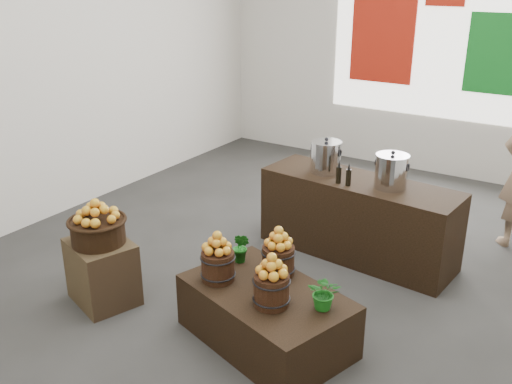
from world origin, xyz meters
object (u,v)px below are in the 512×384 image
Objects in this scene: crate at (103,272)px; display_table at (266,315)px; stock_pot_center at (391,172)px; wicker_basket at (98,231)px; counter at (358,218)px; stock_pot_left at (326,158)px.

display_table is (1.48, 0.27, -0.06)m from crate.
crate is at bearing -132.52° from stock_pot_center.
crate is 1.25× the size of wicker_basket.
crate is 1.51m from display_table.
counter is at bearing 174.81° from stock_pot_center.
counter is at bearing 53.17° from crate.
stock_pot_center reaches higher than display_table.
display_table is 1.86m from stock_pot_center.
wicker_basket is at bearing -152.76° from display_table.
wicker_basket is 2.31m from stock_pot_left.
stock_pot_left is at bearing -180.00° from counter.
wicker_basket is at bearing 0.00° from crate.
wicker_basket reaches higher than display_table.
stock_pot_left is at bearing 174.81° from stock_pot_center.
display_table is at bearing -100.44° from stock_pot_center.
stock_pot_left reaches higher than counter.
stock_pot_center is at bearing 96.43° from display_table.
stock_pot_left is at bearing 119.54° from display_table.
crate reaches higher than display_table.
stock_pot_left is 1.00× the size of stock_pot_center.
crate is 0.44× the size of display_table.
wicker_basket is 1.49× the size of stock_pot_center.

